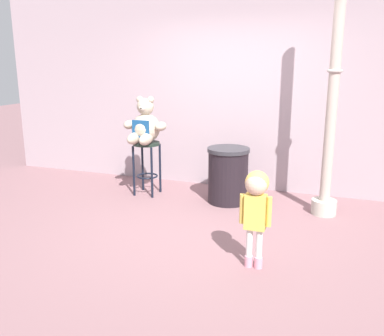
{
  "coord_description": "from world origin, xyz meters",
  "views": [
    {
      "loc": [
        1.45,
        -4.15,
        1.85
      ],
      "look_at": [
        -0.15,
        0.31,
        0.64
      ],
      "focal_mm": 39.55,
      "sensor_mm": 36.0,
      "label": 1
    }
  ],
  "objects_px": {
    "bar_stool_with_teddy": "(147,158)",
    "lamppost": "(331,117)",
    "teddy_bear": "(145,126)",
    "child_walking": "(256,199)",
    "trash_bin": "(228,175)"
  },
  "relations": [
    {
      "from": "child_walking",
      "to": "lamppost",
      "type": "relative_size",
      "value": 0.3
    },
    {
      "from": "bar_stool_with_teddy",
      "to": "trash_bin",
      "type": "xyz_separation_m",
      "value": [
        1.16,
        0.04,
        -0.16
      ]
    },
    {
      "from": "teddy_bear",
      "to": "lamppost",
      "type": "distance_m",
      "value": 2.41
    },
    {
      "from": "child_walking",
      "to": "trash_bin",
      "type": "xyz_separation_m",
      "value": [
        -0.71,
        1.7,
        -0.29
      ]
    },
    {
      "from": "teddy_bear",
      "to": "child_walking",
      "type": "distance_m",
      "value": 2.5
    },
    {
      "from": "teddy_bear",
      "to": "lamppost",
      "type": "bearing_deg",
      "value": 0.76
    },
    {
      "from": "child_walking",
      "to": "trash_bin",
      "type": "bearing_deg",
      "value": -129.81
    },
    {
      "from": "teddy_bear",
      "to": "child_walking",
      "type": "height_order",
      "value": "teddy_bear"
    },
    {
      "from": "bar_stool_with_teddy",
      "to": "child_walking",
      "type": "bearing_deg",
      "value": -41.56
    },
    {
      "from": "bar_stool_with_teddy",
      "to": "lamppost",
      "type": "distance_m",
      "value": 2.49
    },
    {
      "from": "teddy_bear",
      "to": "lamppost",
      "type": "height_order",
      "value": "lamppost"
    },
    {
      "from": "trash_bin",
      "to": "bar_stool_with_teddy",
      "type": "bearing_deg",
      "value": -177.94
    },
    {
      "from": "lamppost",
      "to": "trash_bin",
      "type": "bearing_deg",
      "value": 178.06
    },
    {
      "from": "trash_bin",
      "to": "lamppost",
      "type": "height_order",
      "value": "lamppost"
    },
    {
      "from": "bar_stool_with_teddy",
      "to": "teddy_bear",
      "type": "relative_size",
      "value": 1.19
    }
  ]
}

